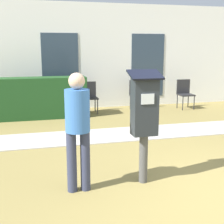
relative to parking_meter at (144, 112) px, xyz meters
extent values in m
plane|color=olive|center=(0.77, -0.69, -1.02)|extent=(40.00, 40.00, 0.00)
cube|color=#B7B2A8|center=(0.77, 2.42, -1.01)|extent=(12.00, 1.10, 0.02)
cube|color=white|center=(0.77, 5.78, 0.58)|extent=(10.00, 0.24, 3.20)
cube|color=#2D3D4C|center=(-0.63, 5.65, 0.28)|extent=(1.10, 0.02, 2.00)
cube|color=#2D3D4C|center=(2.17, 5.65, 0.28)|extent=(1.10, 0.02, 2.00)
cylinder|color=#4C4C4C|center=(0.00, 0.00, -0.67)|extent=(0.12, 0.12, 0.70)
cube|color=#23282D|center=(0.00, 0.00, 0.08)|extent=(0.34, 0.22, 0.80)
cube|color=silver|center=(0.00, -0.12, 0.20)|extent=(0.18, 0.01, 0.14)
cube|color=black|center=(0.00, 0.00, 0.51)|extent=(0.44, 0.31, 0.12)
cylinder|color=#333851|center=(-1.01, -0.04, -0.61)|extent=(0.13, 0.13, 0.82)
cylinder|color=#333851|center=(-0.83, -0.04, -0.61)|extent=(0.13, 0.13, 0.82)
cylinder|color=#386BB7|center=(-0.92, -0.04, 0.08)|extent=(0.32, 0.32, 0.55)
sphere|color=#D8AD8C|center=(-0.92, -0.04, 0.46)|extent=(0.21, 0.21, 0.21)
cylinder|color=#262628|center=(-0.07, 4.67, -0.81)|extent=(0.03, 0.03, 0.42)
cylinder|color=#262628|center=(0.31, 4.67, -0.81)|extent=(0.03, 0.03, 0.42)
cylinder|color=#262628|center=(-0.07, 5.05, -0.81)|extent=(0.03, 0.03, 0.42)
cylinder|color=#262628|center=(0.31, 5.05, -0.81)|extent=(0.03, 0.03, 0.42)
cube|color=#262628|center=(0.12, 4.86, -0.58)|extent=(0.44, 0.44, 0.04)
cube|color=#262628|center=(0.12, 5.07, -0.34)|extent=(0.44, 0.04, 0.44)
cylinder|color=#262628|center=(1.43, 4.73, -0.81)|extent=(0.03, 0.03, 0.42)
cylinder|color=#262628|center=(1.81, 4.73, -0.81)|extent=(0.03, 0.03, 0.42)
cylinder|color=#262628|center=(1.43, 5.11, -0.81)|extent=(0.03, 0.03, 0.42)
cylinder|color=#262628|center=(1.81, 5.11, -0.81)|extent=(0.03, 0.03, 0.42)
cube|color=#262628|center=(1.62, 4.92, -0.58)|extent=(0.44, 0.44, 0.04)
cube|color=#262628|center=(1.62, 5.13, -0.34)|extent=(0.44, 0.04, 0.44)
cylinder|color=#262628|center=(2.93, 4.56, -0.81)|extent=(0.03, 0.03, 0.42)
cylinder|color=#262628|center=(3.31, 4.56, -0.81)|extent=(0.03, 0.03, 0.42)
cylinder|color=#262628|center=(2.93, 4.94, -0.81)|extent=(0.03, 0.03, 0.42)
cylinder|color=#262628|center=(3.31, 4.94, -0.81)|extent=(0.03, 0.03, 0.42)
cube|color=#262628|center=(3.12, 4.75, -0.58)|extent=(0.44, 0.44, 0.04)
cube|color=#262628|center=(3.12, 4.96, -0.34)|extent=(0.44, 0.04, 0.44)
cube|color=#1E471E|center=(-1.43, 4.57, -0.47)|extent=(2.75, 0.60, 1.10)
camera|label=1|loc=(-1.46, -3.93, 0.88)|focal=50.00mm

